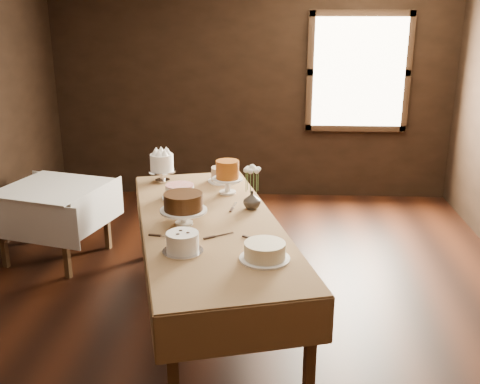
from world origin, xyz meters
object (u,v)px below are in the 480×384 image
at_px(cake_server_a, 224,235).
at_px(cake_server_c, 193,206).
at_px(display_table, 210,228).
at_px(side_table, 53,195).
at_px(cake_cream, 265,252).
at_px(cake_caramel, 228,179).
at_px(cake_server_b, 262,242).
at_px(cake_lattice, 180,192).
at_px(cake_server_e, 171,237).
at_px(cake_meringue, 162,169).
at_px(cake_speckled, 224,175).
at_px(cake_chocolate, 184,210).
at_px(flower_vase, 252,200).
at_px(cake_server_d, 234,205).
at_px(cake_swirl, 183,243).

xyz_separation_m(cake_server_a, cake_server_c, (-0.30, 0.59, 0.00)).
xyz_separation_m(display_table, side_table, (-1.62, 1.00, -0.10)).
bearing_deg(cake_cream, cake_server_a, 127.00).
relative_size(cake_caramel, cake_server_b, 1.28).
xyz_separation_m(cake_lattice, cake_server_e, (0.07, -0.85, -0.05)).
relative_size(cake_meringue, cake_server_c, 1.14).
bearing_deg(side_table, cake_server_c, -25.28).
bearing_deg(cake_speckled, cake_lattice, -123.30).
bearing_deg(cake_chocolate, cake_lattice, 101.72).
bearing_deg(cake_cream, flower_vase, 96.90).
height_order(cake_speckled, cake_server_d, cake_speckled).
bearing_deg(cake_server_d, cake_cream, -158.41).
distance_m(side_table, cake_meringue, 1.10).
bearing_deg(cake_meringue, cake_server_a, -61.75).
relative_size(cake_server_a, cake_server_c, 1.00).
bearing_deg(cake_server_d, cake_server_c, 104.36).
relative_size(cake_lattice, cake_chocolate, 0.91).
bearing_deg(cake_server_c, cake_meringue, -1.46).
relative_size(side_table, cake_lattice, 3.22).
bearing_deg(cake_server_e, cake_server_a, 19.06).
distance_m(cake_meringue, cake_server_c, 0.79).
distance_m(cake_chocolate, cake_server_b, 0.68).
bearing_deg(side_table, cake_meringue, -0.25).
height_order(side_table, cake_swirl, cake_swirl).
distance_m(cake_server_c, flower_vase, 0.49).
xyz_separation_m(cake_meringue, cake_caramel, (0.63, -0.32, 0.01)).
height_order(cake_cream, cake_server_c, cake_cream).
xyz_separation_m(cake_speckled, cake_server_d, (0.14, -0.66, -0.06)).
distance_m(cake_lattice, flower_vase, 0.66).
xyz_separation_m(cake_server_a, cake_server_e, (-0.38, -0.06, 0.00)).
distance_m(cake_lattice, cake_server_a, 0.91).
bearing_deg(cake_server_a, cake_server_d, 54.03).
xyz_separation_m(display_table, cake_chocolate, (-0.19, -0.07, 0.18)).
bearing_deg(cake_server_c, display_table, 177.23).
bearing_deg(cake_server_e, cake_server_b, 4.90).
xyz_separation_m(cake_caramel, cake_server_e, (-0.33, -1.02, -0.13)).
xyz_separation_m(cake_server_b, cake_server_d, (-0.24, 0.75, 0.00)).
distance_m(cake_caramel, cake_chocolate, 0.80).
distance_m(cake_speckled, cake_cream, 1.74).
bearing_deg(side_table, cake_server_d, -19.79).
height_order(cake_speckled, cake_lattice, cake_speckled).
relative_size(display_table, cake_server_e, 11.58).
bearing_deg(cake_meringue, cake_server_d, -41.68).
bearing_deg(cake_server_e, cake_meringue, 112.34).
bearing_deg(cake_server_d, cake_swirl, 170.44).
relative_size(cake_speckled, cake_lattice, 0.96).
bearing_deg(side_table, cake_chocolate, -37.03).
bearing_deg(cake_meringue, cake_server_e, -77.08).
distance_m(cake_swirl, cake_cream, 0.55).
relative_size(cake_lattice, cake_swirl, 1.21).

